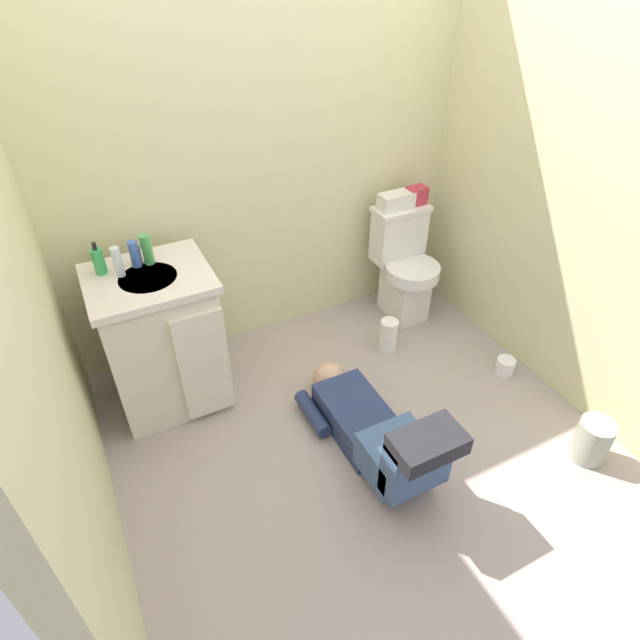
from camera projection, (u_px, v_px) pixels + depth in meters
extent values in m
cube|color=#9F9087|center=(348.00, 428.00, 2.88)|extent=(2.92, 3.04, 0.04)
cube|color=beige|center=(261.00, 146.00, 2.89)|extent=(2.58, 0.08, 2.40)
cube|color=beige|center=(20.00, 312.00, 1.69)|extent=(0.08, 2.04, 2.40)
cube|color=beige|center=(579.00, 174.00, 2.58)|extent=(0.08, 2.04, 2.40)
cube|color=silver|center=(404.00, 291.00, 3.56)|extent=(0.22, 0.30, 0.38)
cylinder|color=silver|center=(413.00, 271.00, 3.40)|extent=(0.35, 0.35, 0.08)
cube|color=silver|center=(399.00, 235.00, 3.43)|extent=(0.34, 0.17, 0.34)
cube|color=silver|center=(401.00, 209.00, 3.32)|extent=(0.36, 0.19, 0.03)
cube|color=beige|center=(163.00, 343.00, 2.82)|extent=(0.56, 0.48, 0.78)
cube|color=silver|center=(148.00, 279.00, 2.57)|extent=(0.60, 0.52, 0.04)
cylinder|color=silver|center=(149.00, 282.00, 2.56)|extent=(0.28, 0.28, 0.05)
cube|color=beige|center=(205.00, 366.00, 2.71)|extent=(0.26, 0.03, 0.66)
cylinder|color=silver|center=(139.00, 253.00, 2.63)|extent=(0.02, 0.02, 0.10)
cube|color=navy|center=(358.00, 418.00, 2.80)|extent=(0.29, 0.52, 0.17)
sphere|color=tan|center=(329.00, 378.00, 3.03)|extent=(0.19, 0.19, 0.19)
cube|color=#3E587F|center=(397.00, 456.00, 2.49)|extent=(0.31, 0.28, 0.20)
cube|color=#3E587F|center=(417.00, 462.00, 2.32)|extent=(0.31, 0.12, 0.32)
cube|color=black|center=(428.00, 444.00, 2.18)|extent=(0.31, 0.19, 0.09)
cylinder|color=navy|center=(312.00, 413.00, 2.86)|extent=(0.08, 0.30, 0.08)
cube|color=silver|center=(396.00, 201.00, 3.27)|extent=(0.22, 0.11, 0.10)
cube|color=#B22D3F|center=(416.00, 195.00, 3.32)|extent=(0.12, 0.09, 0.11)
cylinder|color=green|center=(99.00, 261.00, 2.54)|extent=(0.06, 0.06, 0.13)
cylinder|color=black|center=(94.00, 246.00, 2.49)|extent=(0.02, 0.02, 0.04)
cylinder|color=silver|center=(118.00, 262.00, 2.51)|extent=(0.04, 0.04, 0.15)
cylinder|color=#3D63B5|center=(135.00, 254.00, 2.58)|extent=(0.05, 0.05, 0.13)
cylinder|color=#44A151|center=(147.00, 250.00, 2.60)|extent=(0.05, 0.05, 0.16)
cylinder|color=#979B87|center=(592.00, 440.00, 2.64)|extent=(0.17, 0.17, 0.24)
cylinder|color=white|center=(388.00, 336.00, 3.31)|extent=(0.11, 0.11, 0.23)
cylinder|color=white|center=(505.00, 366.00, 3.18)|extent=(0.11, 0.11, 0.10)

